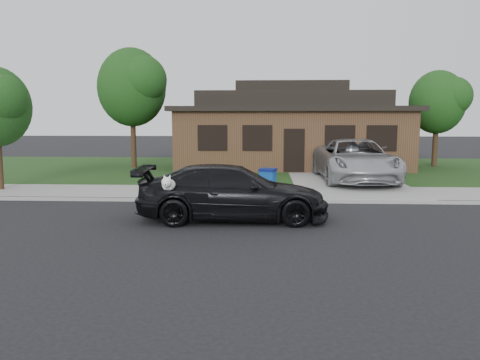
{
  "coord_description": "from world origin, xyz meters",
  "views": [
    {
      "loc": [
        2.52,
        -11.91,
        2.82
      ],
      "look_at": [
        1.87,
        0.91,
        1.1
      ],
      "focal_mm": 35.0,
      "sensor_mm": 36.0,
      "label": 1
    }
  ],
  "objects": [
    {
      "name": "ground",
      "position": [
        0.0,
        0.0,
        0.0
      ],
      "size": [
        120.0,
        120.0,
        0.0
      ],
      "primitive_type": "plane",
      "color": "black",
      "rests_on": "ground"
    },
    {
      "name": "tree_1",
      "position": [
        12.14,
        14.4,
        3.71
      ],
      "size": [
        3.15,
        3.0,
        5.25
      ],
      "color": "#332114",
      "rests_on": "ground"
    },
    {
      "name": "tree_0",
      "position": [
        -4.34,
        12.88,
        4.48
      ],
      "size": [
        3.78,
        3.6,
        6.34
      ],
      "color": "#332114",
      "rests_on": "ground"
    },
    {
      "name": "sedan",
      "position": [
        1.66,
        0.81,
        0.76
      ],
      "size": [
        5.33,
        2.57,
        1.52
      ],
      "rotation": [
        0.0,
        0.0,
        1.61
      ],
      "color": "black",
      "rests_on": "ground"
    },
    {
      "name": "sidewalk",
      "position": [
        0.0,
        5.0,
        0.06
      ],
      "size": [
        60.0,
        3.0,
        0.12
      ],
      "primitive_type": "cube",
      "color": "gray",
      "rests_on": "ground"
    },
    {
      "name": "recycling_bin",
      "position": [
        2.67,
        4.55,
        0.58
      ],
      "size": [
        0.68,
        0.68,
        0.91
      ],
      "rotation": [
        0.0,
        0.0,
        -0.28
      ],
      "color": "#0D3E90",
      "rests_on": "sidewalk"
    },
    {
      "name": "driveway",
      "position": [
        6.0,
        10.0,
        0.07
      ],
      "size": [
        4.5,
        13.0,
        0.14
      ],
      "primitive_type": "cube",
      "color": "gray",
      "rests_on": "ground"
    },
    {
      "name": "minivan",
      "position": [
        6.4,
        8.19,
        1.02
      ],
      "size": [
        3.08,
        6.42,
        1.77
      ],
      "primitive_type": "imported",
      "rotation": [
        0.0,
        0.0,
        0.02
      ],
      "color": "#B2B4B9",
      "rests_on": "driveway"
    },
    {
      "name": "lawn",
      "position": [
        0.0,
        13.0,
        0.07
      ],
      "size": [
        60.0,
        13.0,
        0.13
      ],
      "primitive_type": "cube",
      "color": "#193814",
      "rests_on": "ground"
    },
    {
      "name": "house",
      "position": [
        4.0,
        15.0,
        2.13
      ],
      "size": [
        12.6,
        8.6,
        4.65
      ],
      "color": "#422B1C",
      "rests_on": "ground"
    },
    {
      "name": "curb",
      "position": [
        0.0,
        3.5,
        0.06
      ],
      "size": [
        60.0,
        0.12,
        0.12
      ],
      "primitive_type": "cube",
      "color": "gray",
      "rests_on": "ground"
    }
  ]
}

